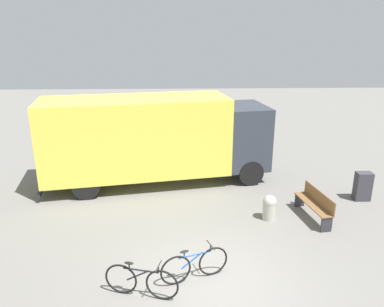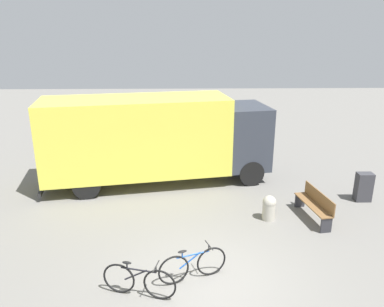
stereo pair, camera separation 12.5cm
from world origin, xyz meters
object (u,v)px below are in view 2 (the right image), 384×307
Objects in this scene: bollard_near_bench at (269,207)px; utility_box at (364,187)px; park_bench at (315,204)px; bicycle_middle at (193,265)px; bicycle_near at (139,281)px; delivery_truck at (155,137)px.

bollard_near_bench is 3.78m from utility_box.
park_bench reaches higher than bollard_near_bench.
bicycle_middle is at bearing -145.12° from utility_box.
bollard_near_bench is (2.45, 2.90, 0.03)m from bicycle_middle.
bicycle_near is at bearing -136.57° from bollard_near_bench.
utility_box is (7.27, -1.85, -1.33)m from delivery_truck.
utility_box is at bearing 19.79° from bollard_near_bench.
utility_box reaches higher than park_bench.
bicycle_near reaches higher than bollard_near_bench.
delivery_truck is 8.62× the size of utility_box.
bollard_near_bench is at bearing 57.79° from bicycle_near.
delivery_truck is 4.73× the size of park_bench.
delivery_truck is 10.88× the size of bollard_near_bench.
utility_box is at bearing 47.69° from bicycle_near.
bicycle_near is at bearing -99.32° from delivery_truck.
utility_box is at bearing -24.13° from delivery_truck.
bicycle_middle is 2.02× the size of bollard_near_bench.
park_bench is 4.86m from bicycle_middle.
park_bench is 6.17m from bicycle_near.
bicycle_middle is at bearing 39.07° from bicycle_near.
bollard_near_bench is at bearing 81.37° from park_bench.
park_bench is at bearing -40.99° from delivery_truck.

